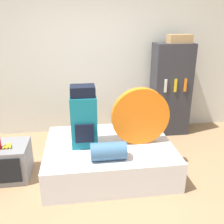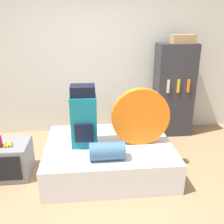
{
  "view_description": "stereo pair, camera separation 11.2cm",
  "coord_description": "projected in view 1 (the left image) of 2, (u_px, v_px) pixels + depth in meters",
  "views": [
    {
      "loc": [
        -0.3,
        -2.49,
        1.99
      ],
      "look_at": [
        0.12,
        0.53,
        0.86
      ],
      "focal_mm": 40.0,
      "sensor_mm": 36.0,
      "label": 1
    },
    {
      "loc": [
        -0.18,
        -2.51,
        1.99
      ],
      "look_at": [
        0.12,
        0.53,
        0.86
      ],
      "focal_mm": 40.0,
      "sensor_mm": 36.0,
      "label": 2
    }
  ],
  "objects": [
    {
      "name": "sleeping_roll",
      "position": [
        108.0,
        151.0,
        2.97
      ],
      "size": [
        0.43,
        0.22,
        0.22
      ],
      "color": "#3D668E",
      "rests_on": "bed"
    },
    {
      "name": "tent_bag",
      "position": [
        140.0,
        116.0,
        3.28
      ],
      "size": [
        0.77,
        0.1,
        0.77
      ],
      "color": "orange",
      "rests_on": "bed"
    },
    {
      "name": "cardboard_box",
      "position": [
        180.0,
        39.0,
        4.14
      ],
      "size": [
        0.38,
        0.23,
        0.14
      ],
      "color": "#A88456",
      "rests_on": "bookshelf"
    },
    {
      "name": "television",
      "position": [
        7.0,
        161.0,
        3.3
      ],
      "size": [
        0.57,
        0.52,
        0.46
      ],
      "color": "gray",
      "rests_on": "ground_plane"
    },
    {
      "name": "banana_bunch",
      "position": [
        8.0,
        146.0,
        3.18
      ],
      "size": [
        0.13,
        0.16,
        0.04
      ],
      "color": "yellow",
      "rests_on": "television"
    },
    {
      "name": "bookshelf",
      "position": [
        170.0,
        90.0,
        4.46
      ],
      "size": [
        0.66,
        0.42,
        1.63
      ],
      "color": "#2D2D33",
      "rests_on": "ground_plane"
    },
    {
      "name": "ground_plane",
      "position": [
        108.0,
        193.0,
        3.04
      ],
      "size": [
        16.0,
        16.0,
        0.0
      ],
      "primitive_type": "plane",
      "color": "#997551"
    },
    {
      "name": "backpack",
      "position": [
        84.0,
        118.0,
        3.21
      ],
      "size": [
        0.33,
        0.29,
        0.82
      ],
      "color": "#14707F",
      "rests_on": "bed"
    },
    {
      "name": "wall_back",
      "position": [
        95.0,
        61.0,
        4.41
      ],
      "size": [
        8.0,
        0.05,
        2.6
      ],
      "color": "silver",
      "rests_on": "ground_plane"
    },
    {
      "name": "bed",
      "position": [
        109.0,
        156.0,
        3.47
      ],
      "size": [
        1.69,
        1.32,
        0.41
      ],
      "color": "silver",
      "rests_on": "ground_plane"
    }
  ]
}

